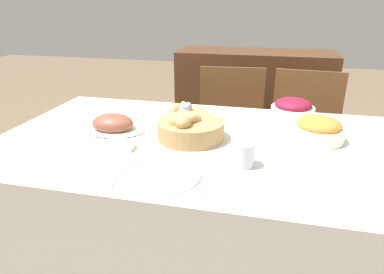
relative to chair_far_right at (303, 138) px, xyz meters
The scene contains 15 objects.
dining_table 0.94m from the chair_far_right, 121.11° to the right, with size 1.67×0.97×0.74m.
chair_far_right is the anchor object (origin of this frame).
chair_far_center 0.46m from the chair_far_right, behind, with size 0.46×0.46×0.87m.
sideboard 0.79m from the chair_far_right, 116.58° to the left, with size 1.22×0.44×0.90m.
bread_basket 1.01m from the chair_far_right, 123.53° to the right, with size 0.27×0.27×0.12m.
egg_basket 0.86m from the chair_far_right, 138.32° to the right, with size 0.19×0.19×0.08m.
ham_platter 1.21m from the chair_far_right, 138.18° to the right, with size 0.28×0.20×0.08m.
beet_salad_bowl 0.55m from the chair_far_right, 104.20° to the right, with size 0.20×0.20×0.10m.
carrot_bowl 0.76m from the chair_far_right, 91.52° to the right, with size 0.20×0.20×0.10m.
dinner_plate 1.28m from the chair_far_right, 115.07° to the right, with size 0.23×0.23×0.01m.
fork 1.34m from the chair_far_right, 120.66° to the right, with size 0.02×0.20×0.00m.
knife 1.23m from the chair_far_right, 108.92° to the right, with size 0.02×0.20×0.00m.
spoon 1.22m from the chair_far_right, 107.55° to the right, with size 0.02×0.20×0.00m.
drinking_cup 1.08m from the chair_far_right, 106.48° to the right, with size 0.08×0.08×0.08m.
butter_dish 1.26m from the chair_far_right, 128.50° to the right, with size 0.10×0.06×0.03m.
Camera 1 is at (0.26, -1.26, 1.28)m, focal length 32.00 mm.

